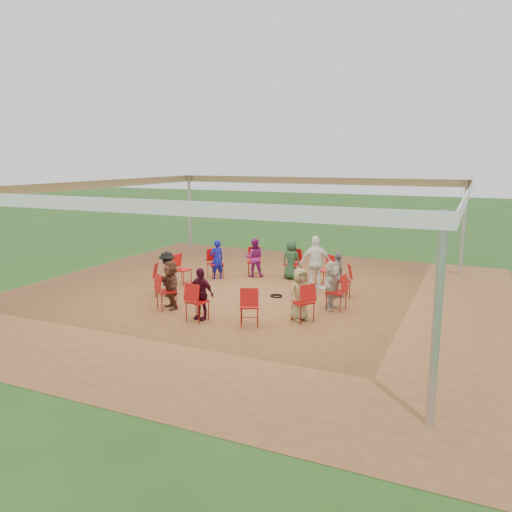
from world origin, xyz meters
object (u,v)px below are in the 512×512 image
at_px(person_seated_5, 167,274).
at_px(person_seated_0, 332,285).
at_px(chair_0, 336,292).
at_px(person_seated_7, 200,294).
at_px(laptop, 326,286).
at_px(chair_4, 254,262).
at_px(chair_8, 166,291).
at_px(person_seated_2, 291,260).
at_px(chair_9, 197,302).
at_px(person_seated_1, 338,275).
at_px(person_seated_3, 254,258).
at_px(standing_person, 316,263).
at_px(chair_7, 163,280).
at_px(cable_coil, 277,296).
at_px(chair_3, 293,264).
at_px(chair_6, 182,270).
at_px(chair_5, 215,264).
at_px(chair_11, 303,302).
at_px(chair_1, 342,280).
at_px(person_seated_4, 217,259).
at_px(person_seated_8, 300,294).
at_px(person_seated_6, 171,284).
at_px(chair_10, 250,306).

bearing_deg(person_seated_5, person_seated_0, 75.00).
xyz_separation_m(chair_0, person_seated_7, (-2.66, -1.97, 0.16)).
bearing_deg(laptop, chair_4, 57.91).
height_order(chair_4, chair_8, same).
bearing_deg(person_seated_2, chair_9, 90.00).
height_order(person_seated_1, person_seated_3, same).
height_order(chair_9, laptop, chair_9).
bearing_deg(standing_person, chair_7, 2.57).
bearing_deg(cable_coil, person_seated_0, -16.63).
bearing_deg(chair_8, chair_3, 105.00).
xyz_separation_m(chair_6, person_seated_5, (0.29, -1.18, 0.16)).
bearing_deg(chair_4, chair_5, 15.00).
distance_m(chair_8, person_seated_5, 1.23).
xyz_separation_m(chair_11, person_seated_1, (0.18, 2.33, 0.16)).
bearing_deg(person_seated_2, chair_7, 59.15).
bearing_deg(chair_1, person_seated_1, 90.00).
height_order(person_seated_3, standing_person, standing_person).
height_order(chair_5, person_seated_4, person_seated_4).
relative_size(person_seated_7, laptop, 3.65).
bearing_deg(chair_3, person_seated_3, 20.47).
distance_m(chair_11, person_seated_8, 0.20).
bearing_deg(person_seated_3, person_seated_0, 120.00).
bearing_deg(chair_7, person_seated_8, 60.85).
xyz_separation_m(person_seated_3, person_seated_6, (-0.48, -3.92, 0.00)).
xyz_separation_m(chair_0, chair_10, (-1.44, -1.92, 0.00)).
xyz_separation_m(chair_10, person_seated_0, (1.32, 1.93, 0.16)).
xyz_separation_m(person_seated_2, person_seated_7, (-0.55, -4.53, 0.00)).
bearing_deg(person_seated_0, person_seated_1, 15.00).
bearing_deg(person_seated_8, person_seated_7, 150.00).
height_order(chair_5, chair_6, same).
relative_size(chair_8, chair_10, 1.00).
bearing_deg(chair_7, person_seated_5, 90.00).
bearing_deg(person_seated_6, chair_0, 59.15).
relative_size(chair_4, chair_11, 1.00).
bearing_deg(person_seated_5, person_seated_3, 135.00).
distance_m(person_seated_3, person_seated_6, 3.95).
bearing_deg(person_seated_3, person_seated_4, 15.00).
distance_m(chair_8, person_seated_6, 0.20).
distance_m(chair_0, chair_7, 4.63).
bearing_deg(person_seated_2, person_seated_5, 60.00).
height_order(chair_4, standing_person, standing_person).
distance_m(chair_0, person_seated_3, 4.06).
xyz_separation_m(chair_0, chair_3, (-2.09, 2.67, 0.00)).
height_order(chair_9, person_seated_7, person_seated_7).
height_order(chair_10, standing_person, standing_person).
bearing_deg(person_seated_5, chair_8, 9.53).
relative_size(chair_7, person_seated_5, 0.75).
bearing_deg(chair_0, chair_9, 135.00).
bearing_deg(chair_1, chair_3, 30.00).
xyz_separation_m(person_seated_1, person_seated_8, (-0.27, -2.26, 0.00)).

